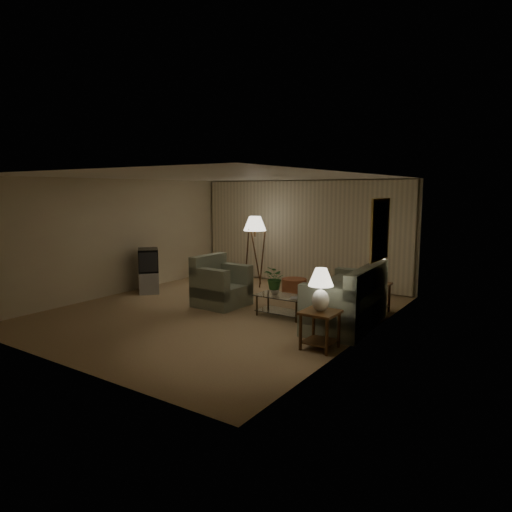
{
  "coord_description": "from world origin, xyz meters",
  "views": [
    {
      "loc": [
        5.61,
        -7.07,
        2.44
      ],
      "look_at": [
        0.47,
        0.6,
        1.1
      ],
      "focal_mm": 32.0,
      "sensor_mm": 36.0,
      "label": 1
    }
  ],
  "objects_px": {
    "table_lamp_far": "(378,265)",
    "crt_tv": "(148,260)",
    "table_lamp_near": "(321,286)",
    "floor_lamp": "(255,250)",
    "coffee_table": "(282,303)",
    "tv_cabinet": "(149,282)",
    "vase": "(275,290)",
    "side_table_far": "(377,293)",
    "armchair": "(222,286)",
    "ottoman": "(294,287)",
    "side_table_near": "(320,323)",
    "sofa": "(346,302)"
  },
  "relations": [
    {
      "from": "side_table_near",
      "to": "table_lamp_near",
      "type": "distance_m",
      "value": 0.58
    },
    {
      "from": "armchair",
      "to": "table_lamp_far",
      "type": "xyz_separation_m",
      "value": [
        2.92,
        1.33,
        0.55
      ]
    },
    {
      "from": "armchair",
      "to": "coffee_table",
      "type": "bearing_deg",
      "value": -88.98
    },
    {
      "from": "sofa",
      "to": "coffee_table",
      "type": "xyz_separation_m",
      "value": [
        -1.28,
        -0.1,
        -0.17
      ]
    },
    {
      "from": "table_lamp_far",
      "to": "ottoman",
      "type": "relative_size",
      "value": 1.08
    },
    {
      "from": "side_table_near",
      "to": "coffee_table",
      "type": "relative_size",
      "value": 0.59
    },
    {
      "from": "armchair",
      "to": "table_lamp_near",
      "type": "xyz_separation_m",
      "value": [
        2.92,
        -1.27,
        0.58
      ]
    },
    {
      "from": "tv_cabinet",
      "to": "crt_tv",
      "type": "relative_size",
      "value": 1.09
    },
    {
      "from": "sofa",
      "to": "vase",
      "type": "relative_size",
      "value": 12.46
    },
    {
      "from": "crt_tv",
      "to": "side_table_near",
      "type": "bearing_deg",
      "value": 28.44
    },
    {
      "from": "side_table_near",
      "to": "table_lamp_near",
      "type": "relative_size",
      "value": 0.89
    },
    {
      "from": "table_lamp_far",
      "to": "tv_cabinet",
      "type": "height_order",
      "value": "table_lamp_far"
    },
    {
      "from": "armchair",
      "to": "vase",
      "type": "distance_m",
      "value": 1.35
    },
    {
      "from": "armchair",
      "to": "side_table_far",
      "type": "bearing_deg",
      "value": -63.68
    },
    {
      "from": "floor_lamp",
      "to": "ottoman",
      "type": "distance_m",
      "value": 1.57
    },
    {
      "from": "table_lamp_near",
      "to": "vase",
      "type": "distance_m",
      "value": 2.07
    },
    {
      "from": "armchair",
      "to": "tv_cabinet",
      "type": "relative_size",
      "value": 1.25
    },
    {
      "from": "floor_lamp",
      "to": "ottoman",
      "type": "relative_size",
      "value": 3.1
    },
    {
      "from": "tv_cabinet",
      "to": "ottoman",
      "type": "distance_m",
      "value": 3.5
    },
    {
      "from": "ottoman",
      "to": "floor_lamp",
      "type": "bearing_deg",
      "value": 165.85
    },
    {
      "from": "sofa",
      "to": "table_lamp_far",
      "type": "bearing_deg",
      "value": 169.02
    },
    {
      "from": "table_lamp_near",
      "to": "tv_cabinet",
      "type": "distance_m",
      "value": 5.42
    },
    {
      "from": "vase",
      "to": "side_table_far",
      "type": "bearing_deg",
      "value": 40.59
    },
    {
      "from": "armchair",
      "to": "coffee_table",
      "type": "distance_m",
      "value": 1.5
    },
    {
      "from": "floor_lamp",
      "to": "table_lamp_near",
      "type": "bearing_deg",
      "value": -43.98
    },
    {
      "from": "crt_tv",
      "to": "vase",
      "type": "height_order",
      "value": "crt_tv"
    },
    {
      "from": "side_table_near",
      "to": "side_table_far",
      "type": "distance_m",
      "value": 2.6
    },
    {
      "from": "side_table_far",
      "to": "vase",
      "type": "distance_m",
      "value": 2.08
    },
    {
      "from": "armchair",
      "to": "crt_tv",
      "type": "distance_m",
      "value": 2.31
    },
    {
      "from": "armchair",
      "to": "side_table_far",
      "type": "height_order",
      "value": "armchair"
    },
    {
      "from": "table_lamp_near",
      "to": "table_lamp_far",
      "type": "height_order",
      "value": "table_lamp_near"
    },
    {
      "from": "side_table_near",
      "to": "tv_cabinet",
      "type": "distance_m",
      "value": 5.37
    },
    {
      "from": "side_table_far",
      "to": "ottoman",
      "type": "height_order",
      "value": "side_table_far"
    },
    {
      "from": "armchair",
      "to": "table_lamp_far",
      "type": "distance_m",
      "value": 3.25
    },
    {
      "from": "coffee_table",
      "to": "crt_tv",
      "type": "xyz_separation_m",
      "value": [
        -3.77,
        0.09,
        0.5
      ]
    },
    {
      "from": "crt_tv",
      "to": "ottoman",
      "type": "height_order",
      "value": "crt_tv"
    },
    {
      "from": "table_lamp_near",
      "to": "floor_lamp",
      "type": "bearing_deg",
      "value": 136.02
    },
    {
      "from": "table_lamp_far",
      "to": "crt_tv",
      "type": "relative_size",
      "value": 0.79
    },
    {
      "from": "crt_tv",
      "to": "side_table_far",
      "type": "bearing_deg",
      "value": 56.51
    },
    {
      "from": "armchair",
      "to": "side_table_far",
      "type": "relative_size",
      "value": 1.76
    },
    {
      "from": "table_lamp_near",
      "to": "ottoman",
      "type": "bearing_deg",
      "value": 125.22
    },
    {
      "from": "crt_tv",
      "to": "ottoman",
      "type": "relative_size",
      "value": 1.36
    },
    {
      "from": "table_lamp_near",
      "to": "crt_tv",
      "type": "height_order",
      "value": "table_lamp_near"
    },
    {
      "from": "sofa",
      "to": "table_lamp_near",
      "type": "distance_m",
      "value": 1.47
    },
    {
      "from": "coffee_table",
      "to": "crt_tv",
      "type": "height_order",
      "value": "crt_tv"
    },
    {
      "from": "coffee_table",
      "to": "crt_tv",
      "type": "bearing_deg",
      "value": 178.66
    },
    {
      "from": "table_lamp_near",
      "to": "coffee_table",
      "type": "height_order",
      "value": "table_lamp_near"
    },
    {
      "from": "table_lamp_near",
      "to": "ottoman",
      "type": "height_order",
      "value": "table_lamp_near"
    },
    {
      "from": "armchair",
      "to": "crt_tv",
      "type": "xyz_separation_m",
      "value": [
        -2.28,
        0.07,
        0.36
      ]
    },
    {
      "from": "side_table_near",
      "to": "coffee_table",
      "type": "xyz_separation_m",
      "value": [
        -1.43,
        1.25,
        -0.14
      ]
    }
  ]
}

